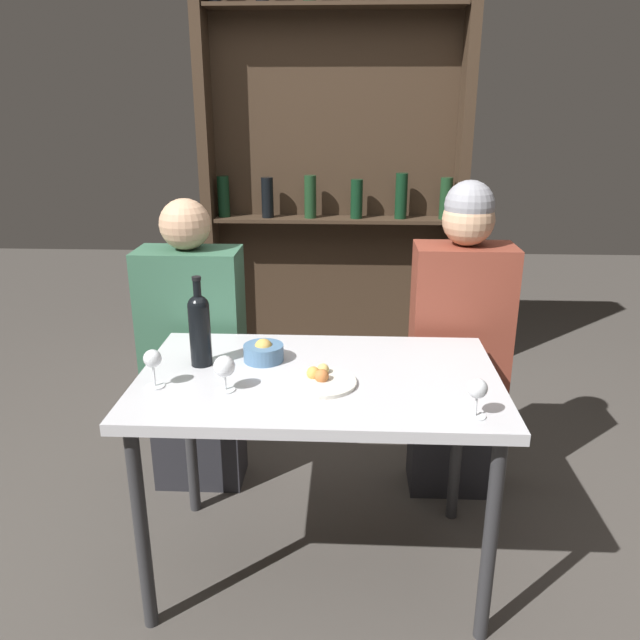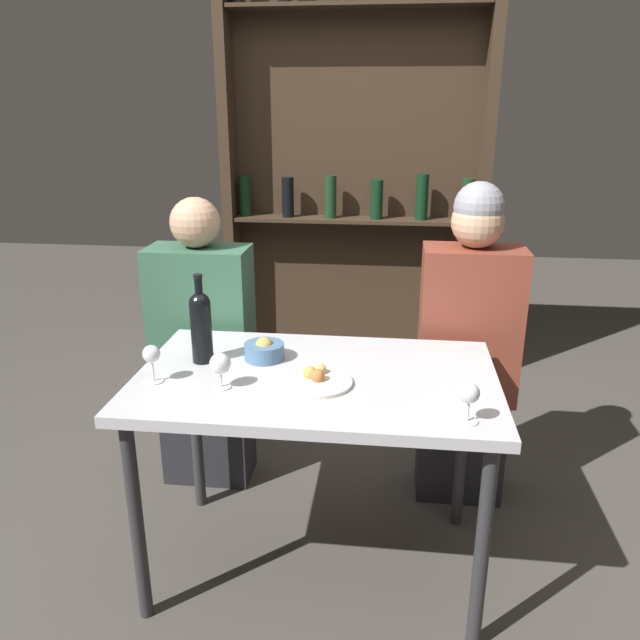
% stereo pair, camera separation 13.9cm
% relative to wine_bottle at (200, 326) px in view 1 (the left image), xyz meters
% --- Properties ---
extents(ground_plane, '(10.00, 10.00, 0.00)m').
position_rel_wine_bottle_xyz_m(ground_plane, '(0.40, -0.07, -0.89)').
color(ground_plane, '#47423D').
extents(dining_table, '(1.16, 0.72, 0.75)m').
position_rel_wine_bottle_xyz_m(dining_table, '(0.40, -0.07, -0.21)').
color(dining_table, silver).
rests_on(dining_table, ground_plane).
extents(wine_rack_wall, '(1.49, 0.21, 2.32)m').
position_rel_wine_bottle_xyz_m(wine_rack_wall, '(0.40, 1.70, 0.29)').
color(wine_rack_wall, '#38281C').
rests_on(wine_rack_wall, ground_plane).
extents(wine_bottle, '(0.07, 0.07, 0.31)m').
position_rel_wine_bottle_xyz_m(wine_bottle, '(0.00, 0.00, 0.00)').
color(wine_bottle, black).
rests_on(wine_bottle, dining_table).
extents(wine_glass_0, '(0.06, 0.06, 0.12)m').
position_rel_wine_bottle_xyz_m(wine_glass_0, '(-0.11, -0.18, -0.05)').
color(wine_glass_0, silver).
rests_on(wine_glass_0, dining_table).
extents(wine_glass_1, '(0.06, 0.06, 0.12)m').
position_rel_wine_bottle_xyz_m(wine_glass_1, '(0.85, -0.33, -0.06)').
color(wine_glass_1, silver).
rests_on(wine_glass_1, dining_table).
extents(wine_glass_2, '(0.07, 0.07, 0.11)m').
position_rel_wine_bottle_xyz_m(wine_glass_2, '(0.12, -0.20, -0.06)').
color(wine_glass_2, silver).
rests_on(wine_glass_2, dining_table).
extents(food_plate_0, '(0.22, 0.22, 0.05)m').
position_rel_wine_bottle_xyz_m(food_plate_0, '(0.41, -0.13, -0.12)').
color(food_plate_0, silver).
rests_on(food_plate_0, dining_table).
extents(snack_bowl, '(0.14, 0.14, 0.08)m').
position_rel_wine_bottle_xyz_m(snack_bowl, '(0.20, 0.04, -0.10)').
color(snack_bowl, '#4C7299').
rests_on(snack_bowl, dining_table).
extents(seated_person_left, '(0.41, 0.22, 1.24)m').
position_rel_wine_bottle_xyz_m(seated_person_left, '(-0.15, 0.46, -0.30)').
color(seated_person_left, '#26262B').
rests_on(seated_person_left, ground_plane).
extents(seated_person_right, '(0.38, 0.22, 1.31)m').
position_rel_wine_bottle_xyz_m(seated_person_right, '(0.94, 0.46, -0.25)').
color(seated_person_right, '#26262B').
rests_on(seated_person_right, ground_plane).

